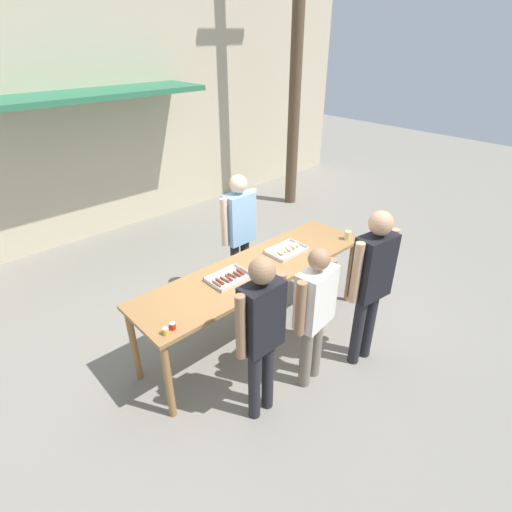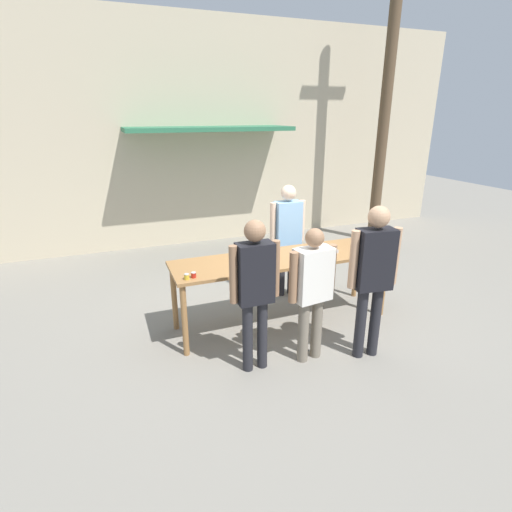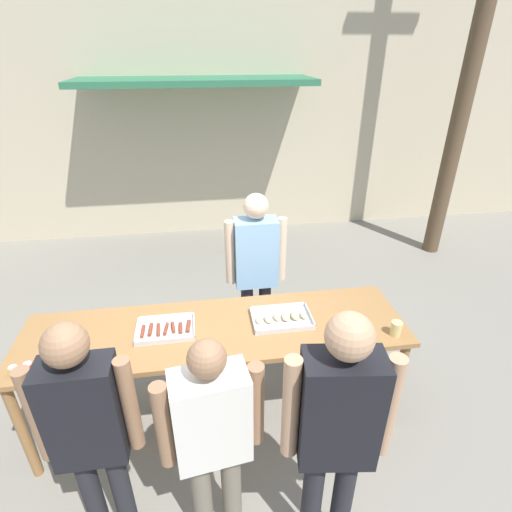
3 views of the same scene
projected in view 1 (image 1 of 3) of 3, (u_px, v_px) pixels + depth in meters
ground_plane at (256, 333)px, 4.86m from camera, size 24.00×24.00×0.00m
building_facade_back at (85, 100)px, 6.29m from camera, size 12.00×1.11×4.50m
serving_table at (256, 275)px, 4.45m from camera, size 2.89×0.78×0.94m
food_tray_sausages at (229, 278)px, 4.19m from camera, size 0.43×0.31×0.04m
food_tray_buns at (287, 250)px, 4.71m from camera, size 0.46×0.32×0.06m
condiment_jar_mustard at (166, 331)px, 3.42m from camera, size 0.06×0.06×0.07m
condiment_jar_ketchup at (173, 326)px, 3.49m from camera, size 0.06×0.06×0.07m
beer_cup at (348, 235)px, 4.97m from camera, size 0.08×0.08×0.11m
person_server_behind_table at (239, 227)px, 5.10m from camera, size 0.56×0.22×1.71m
person_customer_holding_hotdog at (262, 327)px, 3.38m from camera, size 0.55×0.22×1.70m
person_customer_with_cup at (372, 277)px, 3.98m from camera, size 0.58×0.27×1.78m
person_customer_waiting_in_line at (315, 308)px, 3.79m from camera, size 0.59×0.28×1.56m
utility_pole at (298, 33)px, 7.04m from camera, size 1.10×0.23×6.19m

